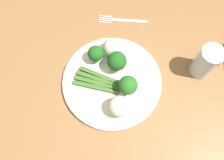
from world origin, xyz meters
TOP-DOWN VIEW (x-y plane):
  - ground_plane at (0.00, 0.00)m, footprint 6.00×6.00m
  - dining_table at (0.00, 0.00)m, footprint 1.17×0.88m
  - plate at (0.07, -0.04)m, footprint 0.30×0.30m
  - asparagus_bundle at (0.06, 0.01)m, footprint 0.07×0.14m
  - broccoli_back_right at (0.11, -0.04)m, footprint 0.06×0.06m
  - broccoli_front at (0.05, -0.08)m, footprint 0.05×0.05m
  - broccoli_left at (0.13, 0.02)m, footprint 0.05×0.05m
  - cauliflower_mid at (-0.02, -0.07)m, footprint 0.06×0.06m
  - cauliflower_edge at (0.16, -0.02)m, footprint 0.06×0.06m
  - fork at (0.30, -0.04)m, footprint 0.03×0.17m
  - water_glass at (0.15, -0.30)m, footprint 0.07×0.07m

SIDE VIEW (x-z plane):
  - ground_plane at x=0.00m, z-range -0.02..0.00m
  - dining_table at x=0.00m, z-range 0.25..0.98m
  - fork at x=0.30m, z-range 0.72..0.73m
  - plate at x=0.07m, z-range 0.72..0.74m
  - asparagus_bundle at x=0.06m, z-range 0.74..0.75m
  - cauliflower_edge at x=0.16m, z-range 0.74..0.80m
  - cauliflower_mid at x=-0.02m, z-range 0.74..0.80m
  - broccoli_left at x=0.13m, z-range 0.74..0.80m
  - broccoli_front at x=0.05m, z-range 0.74..0.81m
  - broccoli_back_right at x=0.11m, z-range 0.74..0.81m
  - water_glass at x=0.15m, z-range 0.72..0.84m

